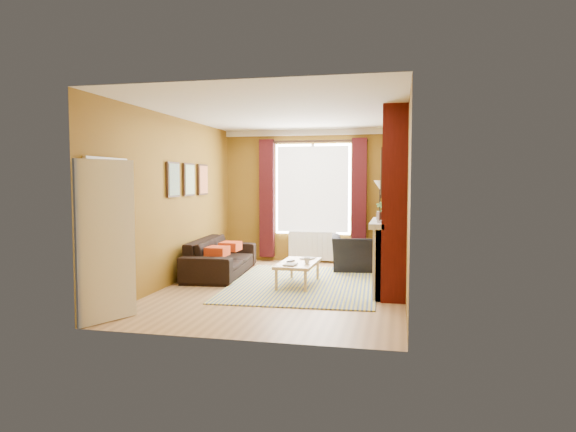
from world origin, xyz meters
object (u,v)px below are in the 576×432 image
object	(u,v)px
armchair	(359,253)
coffee_table	(298,264)
sofa	(221,256)
wicker_stool	(343,256)
floor_lamp	(380,199)

from	to	relation	value
armchair	coffee_table	size ratio (longest dim) A/B	0.88
armchair	coffee_table	world-z (taller)	armchair
sofa	coffee_table	xyz separation A→B (m)	(1.59, -0.68, 0.02)
armchair	sofa	bearing A→B (deg)	13.74
wicker_stool	floor_lamp	xyz separation A→B (m)	(0.72, 0.02, 1.17)
sofa	coffee_table	size ratio (longest dim) A/B	1.92
armchair	floor_lamp	xyz separation A→B (m)	(0.36, 0.55, 1.03)
coffee_table	floor_lamp	xyz separation A→B (m)	(1.24, 2.14, 1.02)
armchair	coffee_table	distance (m)	1.82
sofa	floor_lamp	world-z (taller)	floor_lamp
wicker_stool	floor_lamp	bearing A→B (deg)	1.29
wicker_stool	armchair	bearing A→B (deg)	-55.86
coffee_table	floor_lamp	bearing A→B (deg)	61.22
armchair	floor_lamp	distance (m)	1.22
armchair	floor_lamp	bearing A→B (deg)	-129.79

